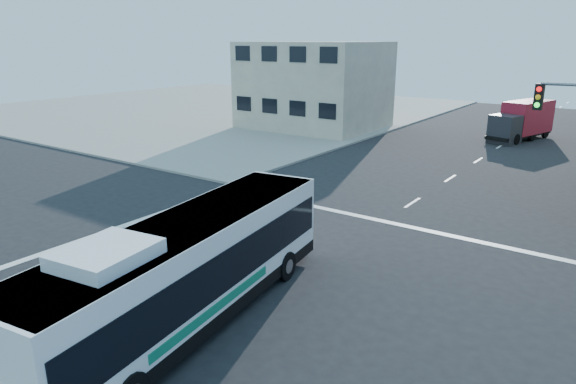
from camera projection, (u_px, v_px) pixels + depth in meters
The scene contains 5 objects.
ground at pixel (258, 303), 16.71m from camera, with size 120.00×120.00×0.00m, color black.
sidewalk_nw at pixel (213, 108), 63.43m from camera, with size 50.00×50.00×0.15m, color gray.
building_west at pixel (314, 86), 48.42m from camera, with size 12.06×10.06×8.00m.
transit_bus at pixel (189, 269), 15.07m from camera, with size 4.23×12.28×3.56m.
box_truck at pixel (522, 121), 43.25m from camera, with size 4.03×7.44×3.22m.
Camera 1 is at (9.46, -11.65, 8.24)m, focal length 32.00 mm.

